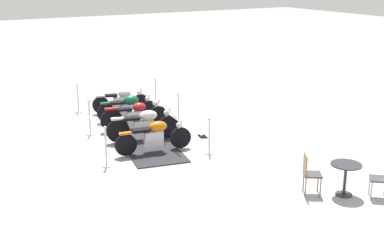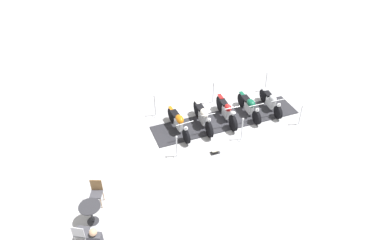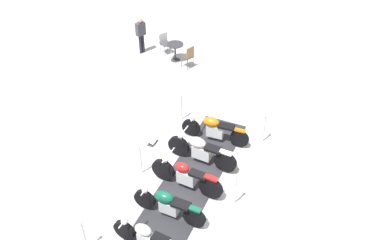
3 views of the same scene
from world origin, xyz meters
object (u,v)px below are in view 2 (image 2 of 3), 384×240
at_px(motorcycle_copper, 179,123).
at_px(stanchion_right_front, 177,149).
at_px(stanchion_left_mid, 213,96).
at_px(motorcycle_chrome, 271,102).
at_px(motorcycle_forest, 249,106).
at_px(stanchion_right_mid, 242,133).
at_px(motorcycle_maroon, 227,111).
at_px(cafe_chair_across_table, 96,191).
at_px(stanchion_left_rear, 266,85).
at_px(motorcycle_cream, 203,117).
at_px(stanchion_right_rear, 300,118).
at_px(info_placard, 215,152).
at_px(cafe_table, 90,210).
at_px(cafe_chair_near_table, 80,232).
at_px(stanchion_left_front, 155,108).

height_order(motorcycle_copper, stanchion_right_front, stanchion_right_front).
bearing_deg(stanchion_left_mid, motorcycle_chrome, 135.59).
xyz_separation_m(motorcycle_forest, stanchion_right_mid, (1.38, 1.20, -0.11)).
distance_m(motorcycle_maroon, cafe_chair_across_table, 6.73).
xyz_separation_m(stanchion_left_rear, cafe_chair_across_table, (9.66, 2.36, 0.22)).
xyz_separation_m(motorcycle_cream, motorcycle_chrome, (-3.33, 0.64, -0.07)).
xyz_separation_m(stanchion_right_rear, stanchion_right_mid, (2.81, -0.54, 0.00)).
xyz_separation_m(motorcycle_maroon, stanchion_right_front, (3.08, 0.89, -0.12)).
bearing_deg(info_placard, stanchion_right_front, -13.43).
bearing_deg(cafe_table, stanchion_right_rear, -179.02).
bearing_deg(motorcycle_maroon, stanchion_left_mid, -176.34).
relative_size(stanchion_right_front, info_placard, 2.58).
height_order(motorcycle_chrome, cafe_chair_near_table, motorcycle_chrome).
relative_size(motorcycle_copper, stanchion_right_mid, 1.98).
bearing_deg(cafe_chair_across_table, stanchion_left_mid, 146.58).
height_order(stanchion_left_mid, cafe_chair_near_table, stanchion_left_mid).
xyz_separation_m(motorcycle_maroon, stanchion_left_front, (2.53, -2.00, -0.09)).
height_order(motorcycle_forest, stanchion_right_rear, stanchion_right_rear).
distance_m(motorcycle_copper, cafe_table, 5.43).
bearing_deg(stanchion_right_rear, stanchion_right_front, -10.85).
xyz_separation_m(motorcycle_copper, stanchion_right_rear, (-4.76, 2.37, -0.14)).
xyz_separation_m(stanchion_left_front, stanchion_left_mid, (-2.81, 0.54, 0.00)).
distance_m(motorcycle_maroon, stanchion_left_rear, 3.23).
relative_size(motorcycle_forest, motorcycle_chrome, 1.03).
bearing_deg(stanchion_left_front, motorcycle_copper, 100.77).
distance_m(motorcycle_maroon, info_placard, 2.30).
bearing_deg(cafe_chair_near_table, stanchion_right_rear, -43.72).
distance_m(motorcycle_forest, motorcycle_chrome, 1.13).
relative_size(stanchion_right_rear, stanchion_left_mid, 0.92).
height_order(stanchion_right_mid, cafe_chair_near_table, stanchion_right_mid).
height_order(motorcycle_cream, stanchion_right_rear, same).
bearing_deg(stanchion_right_front, motorcycle_copper, -123.53).
bearing_deg(info_placard, stanchion_left_rear, -141.87).
height_order(motorcycle_copper, cafe_chair_near_table, motorcycle_copper).
bearing_deg(cafe_chair_near_table, motorcycle_chrome, -34.87).
height_order(info_placard, cafe_chair_across_table, cafe_chair_across_table).
relative_size(stanchion_left_rear, stanchion_left_mid, 0.93).
bearing_deg(info_placard, motorcycle_cream, -96.77).
bearing_deg(stanchion_right_mid, info_placard, 4.15).
height_order(motorcycle_forest, motorcycle_chrome, motorcycle_forest).
bearing_deg(stanchion_left_mid, motorcycle_cream, 42.05).
distance_m(stanchion_left_rear, stanchion_left_mid, 2.86).
relative_size(motorcycle_forest, stanchion_left_front, 1.86).
bearing_deg(stanchion_left_front, motorcycle_cream, 128.17).
distance_m(info_placard, cafe_chair_near_table, 6.05).
relative_size(motorcycle_chrome, stanchion_right_mid, 1.78).
bearing_deg(cafe_chair_near_table, info_placard, -36.51).
xyz_separation_m(motorcycle_maroon, motorcycle_forest, (-1.11, 0.23, -0.00)).
bearing_deg(cafe_table, motorcycle_chrome, -169.64).
distance_m(stanchion_right_front, stanchion_left_rear, 6.43).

